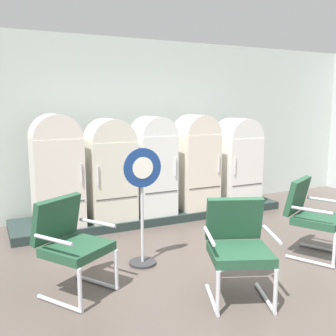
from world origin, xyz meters
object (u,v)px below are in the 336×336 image
object	(u,v)px
refrigerator_0	(57,167)
refrigerator_1	(110,166)
refrigerator_2	(153,162)
refrigerator_3	(196,159)
armchair_left	(70,240)
armchair_right	(311,212)
refrigerator_4	(238,158)
sign_stand	(143,210)
armchair_center	(238,243)

from	to	relation	value
refrigerator_0	refrigerator_1	distance (m)	0.79
refrigerator_2	refrigerator_3	size ratio (longest dim) A/B	0.99
refrigerator_3	refrigerator_0	bearing A→B (deg)	179.51
armchair_left	armchair_right	size ratio (longest dim) A/B	1.00
refrigerator_1	armchair_left	world-z (taller)	refrigerator_1
armchair_right	refrigerator_0	bearing A→B (deg)	140.48
refrigerator_4	sign_stand	size ratio (longest dim) A/B	1.08
sign_stand	refrigerator_4	bearing A→B (deg)	32.56
armchair_right	armchair_center	xyz separation A→B (m)	(-1.44, -0.48, 0.00)
refrigerator_4	armchair_center	bearing A→B (deg)	-125.49
refrigerator_0	armchair_left	world-z (taller)	refrigerator_0
sign_stand	refrigerator_3	bearing A→B (deg)	44.27
refrigerator_3	armchair_right	size ratio (longest dim) A/B	1.64
refrigerator_1	refrigerator_3	xyz separation A→B (m)	(1.49, -0.00, 0.02)
refrigerator_1	armchair_center	bearing A→B (deg)	-80.68
armchair_left	armchair_right	world-z (taller)	same
armchair_left	armchair_center	world-z (taller)	same
refrigerator_2	armchair_center	xyz separation A→B (m)	(-0.28, -2.67, -0.41)
refrigerator_1	refrigerator_3	bearing A→B (deg)	-0.10
refrigerator_3	armchair_left	bearing A→B (deg)	-142.93
refrigerator_3	refrigerator_4	xyz separation A→B (m)	(0.85, 0.00, -0.04)
refrigerator_4	sign_stand	bearing A→B (deg)	-147.44
refrigerator_1	sign_stand	world-z (taller)	refrigerator_1
armchair_right	sign_stand	xyz separation A→B (m)	(-1.99, 0.63, 0.12)
refrigerator_1	sign_stand	xyz separation A→B (m)	(-0.11, -1.56, -0.27)
refrigerator_1	armchair_center	xyz separation A→B (m)	(0.44, -2.67, -0.39)
armchair_left	refrigerator_0	bearing A→B (deg)	83.62
refrigerator_4	sign_stand	world-z (taller)	refrigerator_4
refrigerator_0	armchair_center	distance (m)	2.98
refrigerator_1	sign_stand	distance (m)	1.59
armchair_left	sign_stand	xyz separation A→B (m)	(0.90, 0.33, 0.12)
refrigerator_4	armchair_left	distance (m)	3.86
armchair_center	armchair_right	bearing A→B (deg)	18.47
sign_stand	refrigerator_2	bearing A→B (deg)	62.36
refrigerator_2	armchair_center	distance (m)	2.72
armchair_right	armchair_center	bearing A→B (deg)	-161.53
refrigerator_2	armchair_left	bearing A→B (deg)	-132.20
refrigerator_3	armchair_left	size ratio (longest dim) A/B	1.64
refrigerator_0	sign_stand	world-z (taller)	refrigerator_0
refrigerator_3	armchair_left	distance (m)	3.15
refrigerator_3	armchair_left	world-z (taller)	refrigerator_3
refrigerator_0	sign_stand	xyz separation A→B (m)	(0.68, -1.58, -0.31)
armchair_left	sign_stand	distance (m)	0.96
refrigerator_2	armchair_right	xyz separation A→B (m)	(1.17, -2.19, -0.41)
refrigerator_3	armchair_center	distance (m)	2.90
refrigerator_1	refrigerator_2	size ratio (longest dim) A/B	0.99
refrigerator_4	sign_stand	distance (m)	2.92
refrigerator_0	refrigerator_3	distance (m)	2.28
armchair_center	sign_stand	xyz separation A→B (m)	(-0.54, 1.11, 0.12)
armchair_center	refrigerator_3	bearing A→B (deg)	68.41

